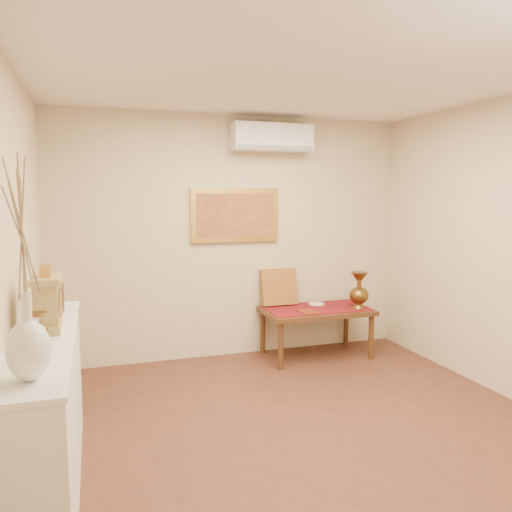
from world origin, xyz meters
name	(u,v)px	position (x,y,z in m)	size (l,w,h in m)	color
floor	(318,445)	(0.00, 0.00, 0.00)	(4.50, 4.50, 0.00)	brown
ceiling	(324,63)	(0.00, 0.00, 2.70)	(4.50, 4.50, 0.00)	white
wall_back	(235,237)	(0.00, 2.25, 1.35)	(4.00, 0.02, 2.70)	beige
wall_left	(6,277)	(-2.00, 0.00, 1.35)	(0.02, 4.50, 2.70)	beige
white_vase	(24,269)	(-1.81, -0.75, 1.49)	(0.19, 0.19, 1.02)	silver
candlestick	(36,339)	(-1.81, -0.45, 1.09)	(0.10, 0.10, 0.22)	silver
brass_urn_small	(39,323)	(-1.83, -0.14, 1.10)	(0.10, 0.10, 0.23)	brown
table_cloth	(316,308)	(0.85, 1.88, 0.55)	(1.14, 0.59, 0.01)	maroon
brass_urn_tall	(359,286)	(1.31, 1.74, 0.80)	(0.22, 0.22, 0.49)	brown
plate	(316,304)	(0.93, 2.05, 0.56)	(0.19, 0.19, 0.01)	silver
menu	(308,312)	(0.68, 1.71, 0.56)	(0.18, 0.25, 0.01)	maroon
cushion	(279,287)	(0.50, 2.16, 0.77)	(0.42, 0.10, 0.42)	maroon
display_ledge	(46,415)	(-1.82, 0.00, 0.49)	(0.37, 2.02, 0.98)	white
mantel_clock	(48,302)	(-1.80, 0.16, 1.15)	(0.17, 0.36, 0.41)	tan
wooden_chest	(52,297)	(-1.81, 0.61, 1.10)	(0.16, 0.21, 0.24)	tan
low_table	(316,314)	(0.85, 1.88, 0.48)	(1.20, 0.70, 0.55)	#4E2C17
painting	(235,215)	(0.00, 2.22, 1.60)	(1.00, 0.06, 0.60)	#B88B3B
ac_unit	(272,138)	(0.40, 2.12, 2.45)	(0.90, 0.25, 0.30)	silver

